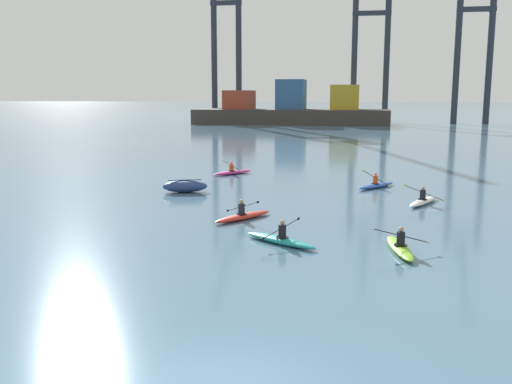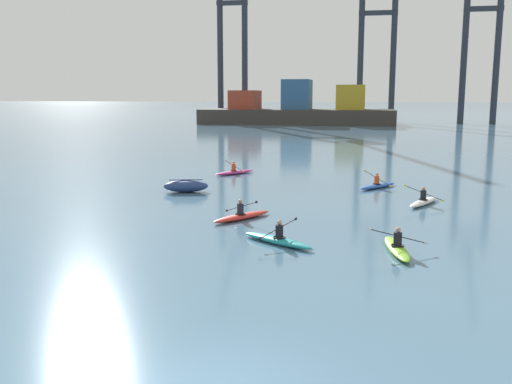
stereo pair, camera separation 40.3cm
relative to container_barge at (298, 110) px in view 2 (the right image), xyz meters
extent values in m
cube|color=#38332D|center=(-0.24, 0.00, -1.22)|extent=(36.75, 10.39, 2.79)
cube|color=#993823|center=(-10.35, 0.00, 1.96)|extent=(5.15, 7.28, 3.56)
cube|color=#2D5684|center=(-0.24, 0.00, 2.96)|extent=(5.15, 7.28, 5.57)
cube|color=#B29323|center=(9.87, 0.00, 2.45)|extent=(5.15, 7.28, 4.55)
cylinder|color=#232833|center=(-17.18, 7.31, 11.39)|extent=(1.20, 1.20, 28.00)
cylinder|color=#232833|center=(-12.02, 7.31, 11.39)|extent=(1.20, 1.20, 28.00)
cube|color=#232833|center=(-14.60, 7.31, 21.19)|extent=(6.36, 0.90, 0.90)
cylinder|color=#232833|center=(11.18, 11.47, 10.12)|extent=(1.20, 1.20, 25.45)
cylinder|color=#232833|center=(17.63, 11.47, 10.12)|extent=(1.20, 1.20, 25.45)
cube|color=#232833|center=(14.40, 11.47, 19.02)|extent=(7.65, 0.90, 0.90)
cylinder|color=#232833|center=(30.41, 6.19, 9.83)|extent=(1.20, 1.20, 24.89)
cylinder|color=#232833|center=(36.25, 6.19, 9.83)|extent=(1.20, 1.20, 24.89)
cube|color=#232833|center=(33.33, 6.19, 18.55)|extent=(7.04, 0.90, 0.90)
ellipsoid|color=navy|center=(3.23, -77.12, -2.26)|extent=(2.80, 1.78, 0.70)
cube|color=navy|center=(3.23, -77.12, -1.88)|extent=(1.89, 0.60, 0.06)
ellipsoid|color=#7ABC2D|center=(14.82, -87.83, -2.48)|extent=(1.15, 3.45, 0.26)
torus|color=black|center=(14.84, -87.93, -2.34)|extent=(0.56, 0.56, 0.05)
cylinder|color=black|center=(14.84, -87.93, -2.10)|extent=(0.30, 0.30, 0.50)
sphere|color=tan|center=(14.84, -87.93, -1.75)|extent=(0.19, 0.19, 0.19)
cylinder|color=black|center=(14.83, -87.88, -2.00)|extent=(2.03, 0.37, 0.53)
ellipsoid|color=silver|center=(13.83, -88.05, -1.75)|extent=(0.20, 0.07, 0.15)
ellipsoid|color=silver|center=(15.84, -87.71, -2.25)|extent=(0.20, 0.07, 0.15)
ellipsoid|color=teal|center=(10.37, -87.55, -2.48)|extent=(3.18, 2.34, 0.26)
torus|color=black|center=(10.45, -87.60, -2.34)|extent=(0.68, 0.68, 0.05)
cylinder|color=black|center=(10.45, -87.60, -2.10)|extent=(0.30, 0.30, 0.50)
sphere|color=tan|center=(10.45, -87.60, -1.75)|extent=(0.19, 0.19, 0.19)
cylinder|color=black|center=(10.41, -87.58, -2.00)|extent=(1.15, 1.75, 0.45)
ellipsoid|color=black|center=(9.86, -88.44, -2.21)|extent=(0.14, 0.19, 0.14)
ellipsoid|color=black|center=(10.97, -86.71, -1.79)|extent=(0.14, 0.19, 0.14)
ellipsoid|color=#2856B2|center=(14.27, -73.42, -2.48)|extent=(2.53, 3.07, 0.26)
torus|color=black|center=(14.21, -73.50, -2.34)|extent=(0.69, 0.69, 0.05)
cylinder|color=#DB471E|center=(14.21, -73.50, -2.10)|extent=(0.30, 0.30, 0.50)
sphere|color=tan|center=(14.21, -73.50, -1.75)|extent=(0.19, 0.19, 0.19)
cylinder|color=black|center=(14.24, -73.46, -2.00)|extent=(1.60, 1.22, 0.77)
ellipsoid|color=yellow|center=(13.46, -72.86, -1.63)|extent=(0.19, 0.16, 0.17)
ellipsoid|color=yellow|center=(15.02, -74.05, -2.37)|extent=(0.19, 0.16, 0.17)
ellipsoid|color=#C13384|center=(4.27, -69.28, -2.48)|extent=(2.55, 3.06, 0.26)
torus|color=black|center=(4.21, -69.36, -2.34)|extent=(0.69, 0.69, 0.05)
cylinder|color=#DB471E|center=(4.21, -69.36, -2.10)|extent=(0.30, 0.30, 0.50)
sphere|color=tan|center=(4.21, -69.36, -1.75)|extent=(0.19, 0.19, 0.19)
cylinder|color=black|center=(4.24, -69.32, -2.00)|extent=(1.62, 1.26, 0.63)
ellipsoid|color=yellow|center=(3.45, -68.71, -1.70)|extent=(0.19, 0.16, 0.16)
ellipsoid|color=yellow|center=(5.04, -69.93, -2.30)|extent=(0.19, 0.16, 0.16)
ellipsoid|color=red|center=(8.08, -83.62, -2.48)|extent=(2.41, 3.15, 0.26)
torus|color=black|center=(8.02, -83.70, -2.34)|extent=(0.68, 0.68, 0.05)
cylinder|color=#23232D|center=(8.02, -83.70, -2.10)|extent=(0.30, 0.30, 0.50)
sphere|color=tan|center=(8.02, -83.70, -1.75)|extent=(0.19, 0.19, 0.19)
cylinder|color=black|center=(8.05, -83.66, -2.00)|extent=(1.67, 1.15, 0.71)
ellipsoid|color=black|center=(7.23, -83.10, -2.34)|extent=(0.19, 0.15, 0.16)
ellipsoid|color=black|center=(8.87, -84.22, -1.66)|extent=(0.19, 0.15, 0.16)
ellipsoid|color=silver|center=(16.58, -78.26, -2.48)|extent=(2.02, 3.32, 0.26)
torus|color=black|center=(16.54, -78.35, -2.34)|extent=(0.65, 0.65, 0.05)
cylinder|color=black|center=(16.54, -78.35, -2.10)|extent=(0.30, 0.30, 0.50)
sphere|color=tan|center=(16.54, -78.35, -1.75)|extent=(0.19, 0.19, 0.19)
cylinder|color=black|center=(16.56, -78.30, -2.00)|extent=(1.84, 0.91, 0.61)
ellipsoid|color=yellow|center=(15.65, -77.87, -1.71)|extent=(0.20, 0.12, 0.15)
ellipsoid|color=yellow|center=(17.47, -78.74, -2.29)|extent=(0.20, 0.12, 0.15)
camera|label=1|loc=(13.36, -108.48, 3.07)|focal=39.75mm
camera|label=2|loc=(13.76, -108.40, 3.07)|focal=39.75mm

